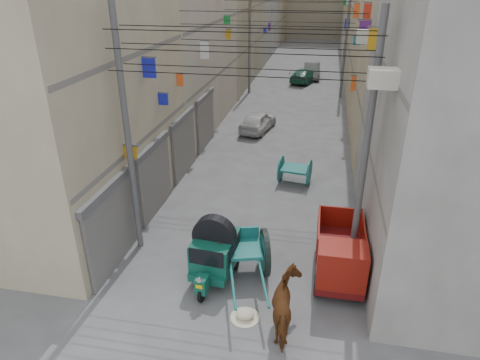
% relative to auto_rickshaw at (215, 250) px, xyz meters
% --- Properties ---
extents(building_row_left, '(8.00, 62.00, 14.00)m').
position_rel_auto_rickshaw_xyz_m(building_row_left, '(-7.41, 29.27, 5.49)').
color(building_row_left, tan).
rests_on(building_row_left, ground).
extents(building_row_right, '(8.00, 62.00, 14.00)m').
position_rel_auto_rickshaw_xyz_m(building_row_right, '(8.58, 29.27, 5.49)').
color(building_row_right, '#A09B96').
rests_on(building_row_right, ground).
extents(shutters_left, '(0.18, 14.40, 2.88)m').
position_rel_auto_rickshaw_xyz_m(shutters_left, '(-3.33, 5.52, 0.53)').
color(shutters_left, '#4B4C50').
rests_on(shutters_left, ground).
extents(signboards, '(8.22, 40.52, 5.67)m').
position_rel_auto_rickshaw_xyz_m(signboards, '(0.58, 16.80, 2.46)').
color(signboards, orange).
rests_on(signboards, ground).
extents(ac_units, '(0.70, 6.55, 3.35)m').
position_rel_auto_rickshaw_xyz_m(ac_units, '(4.24, 2.81, 6.47)').
color(ac_units, beige).
rests_on(ac_units, ground).
extents(utility_poles, '(7.40, 22.20, 8.00)m').
position_rel_auto_rickshaw_xyz_m(utility_poles, '(0.59, 12.15, 3.03)').
color(utility_poles, '#4F4F51').
rests_on(utility_poles, ground).
extents(overhead_cables, '(7.40, 22.52, 1.12)m').
position_rel_auto_rickshaw_xyz_m(overhead_cables, '(0.59, 9.55, 5.80)').
color(overhead_cables, black).
rests_on(overhead_cables, ground).
extents(auto_rickshaw, '(1.47, 2.38, 1.64)m').
position_rel_auto_rickshaw_xyz_m(auto_rickshaw, '(0.00, 0.00, 0.00)').
color(auto_rickshaw, black).
rests_on(auto_rickshaw, ground).
extents(tonga_cart, '(2.14, 3.56, 1.51)m').
position_rel_auto_rickshaw_xyz_m(tonga_cart, '(0.83, 0.29, -0.18)').
color(tonga_cart, black).
rests_on(tonga_cart, ground).
extents(mini_truck, '(1.46, 3.19, 1.79)m').
position_rel_auto_rickshaw_xyz_m(mini_truck, '(3.79, 0.44, -0.11)').
color(mini_truck, black).
rests_on(mini_truck, ground).
extents(second_cart, '(1.53, 1.39, 1.21)m').
position_rel_auto_rickshaw_xyz_m(second_cart, '(1.91, 7.21, -0.32)').
color(second_cart, '#166360').
rests_on(second_cart, ground).
extents(feed_sack, '(0.51, 0.41, 0.26)m').
position_rel_auto_rickshaw_xyz_m(feed_sack, '(1.26, -1.63, -0.84)').
color(feed_sack, beige).
rests_on(feed_sack, ground).
extents(horse, '(1.13, 1.98, 1.57)m').
position_rel_auto_rickshaw_xyz_m(horse, '(2.44, -1.85, -0.18)').
color(horse, brown).
rests_on(horse, ground).
extents(distant_car_white, '(2.09, 3.76, 1.21)m').
position_rel_auto_rickshaw_xyz_m(distant_car_white, '(-0.87, 14.08, -0.36)').
color(distant_car_white, '#B9B9B9').
rests_on(distant_car_white, ground).
extents(distant_car_grey, '(1.60, 4.11, 1.33)m').
position_rel_auto_rickshaw_xyz_m(distant_car_grey, '(1.67, 29.62, -0.30)').
color(distant_car_grey, '#505553').
rests_on(distant_car_grey, ground).
extents(distant_car_green, '(2.71, 4.35, 1.18)m').
position_rel_auto_rickshaw_xyz_m(distant_car_green, '(1.12, 27.72, -0.38)').
color(distant_car_green, '#1D5640').
rests_on(distant_car_green, ground).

